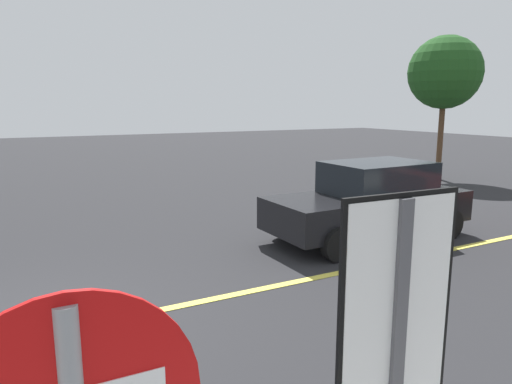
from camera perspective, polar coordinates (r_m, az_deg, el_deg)
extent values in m
plane|color=#262628|center=(6.66, -28.04, -15.91)|extent=(80.00, 80.00, 0.00)
cube|color=#E0D14C|center=(7.22, -2.95, -12.48)|extent=(28.00, 0.16, 0.01)
cube|color=white|center=(1.93, 16.74, -14.62)|extent=(0.50, 0.05, 0.95)
cube|color=black|center=(1.93, 16.74, -14.62)|extent=(0.54, 0.04, 0.99)
cube|color=black|center=(10.24, 13.55, -2.01)|extent=(4.52, 1.82, 0.66)
cube|color=black|center=(10.27, 14.63, 1.74)|extent=(2.18, 1.57, 0.66)
cylinder|color=black|center=(8.72, 9.89, -6.33)|extent=(0.64, 0.23, 0.64)
cylinder|color=black|center=(10.06, 3.68, -3.90)|extent=(0.64, 0.23, 0.64)
cylinder|color=black|center=(10.85, 22.54, -3.63)|extent=(0.64, 0.23, 0.64)
cylinder|color=black|center=(11.95, 16.06, -1.96)|extent=(0.64, 0.23, 0.64)
cylinder|color=#513823|center=(19.27, 21.61, 6.31)|extent=(0.21, 0.21, 3.29)
sphere|color=#1E4C1C|center=(19.27, 22.10, 13.39)|extent=(2.70, 2.70, 2.70)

